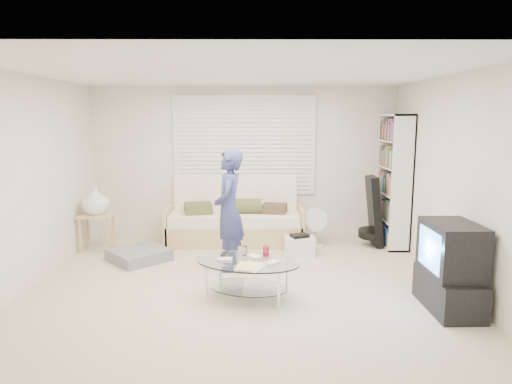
{
  "coord_description": "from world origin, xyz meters",
  "views": [
    {
      "loc": [
        0.14,
        -5.31,
        2.01
      ],
      "look_at": [
        0.18,
        0.3,
        1.08
      ],
      "focal_mm": 32.0,
      "sensor_mm": 36.0,
      "label": 1
    }
  ],
  "objects_px": {
    "coffee_table": "(248,268)",
    "futon_sofa": "(235,221)",
    "tv_unit": "(450,268)",
    "bookshelf": "(393,181)"
  },
  "relations": [
    {
      "from": "coffee_table",
      "to": "futon_sofa",
      "type": "bearing_deg",
      "value": 95.7
    },
    {
      "from": "tv_unit",
      "to": "bookshelf",
      "type": "bearing_deg",
      "value": 87.09
    },
    {
      "from": "bookshelf",
      "to": "coffee_table",
      "type": "bearing_deg",
      "value": -136.17
    },
    {
      "from": "coffee_table",
      "to": "bookshelf",
      "type": "bearing_deg",
      "value": 43.83
    },
    {
      "from": "tv_unit",
      "to": "coffee_table",
      "type": "xyz_separation_m",
      "value": [
        -2.12,
        0.31,
        -0.1
      ]
    },
    {
      "from": "futon_sofa",
      "to": "coffee_table",
      "type": "xyz_separation_m",
      "value": [
        0.23,
        -2.33,
        0.0
      ]
    },
    {
      "from": "futon_sofa",
      "to": "bookshelf",
      "type": "distance_m",
      "value": 2.57
    },
    {
      "from": "bookshelf",
      "to": "tv_unit",
      "type": "height_order",
      "value": "bookshelf"
    },
    {
      "from": "futon_sofa",
      "to": "coffee_table",
      "type": "height_order",
      "value": "futon_sofa"
    },
    {
      "from": "futon_sofa",
      "to": "tv_unit",
      "type": "height_order",
      "value": "futon_sofa"
    }
  ]
}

